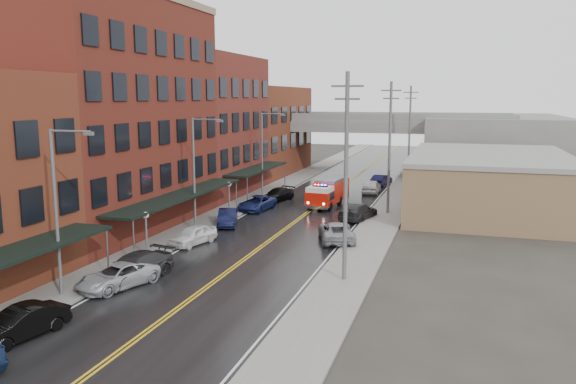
# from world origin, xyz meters

# --- Properties ---
(road) EXTENTS (11.00, 160.00, 0.02)m
(road) POSITION_xyz_m (0.00, 30.00, 0.01)
(road) COLOR black
(road) RESTS_ON ground
(sidewalk_left) EXTENTS (3.00, 160.00, 0.15)m
(sidewalk_left) POSITION_xyz_m (-7.30, 30.00, 0.07)
(sidewalk_left) COLOR slate
(sidewalk_left) RESTS_ON ground
(sidewalk_right) EXTENTS (3.00, 160.00, 0.15)m
(sidewalk_right) POSITION_xyz_m (7.30, 30.00, 0.07)
(sidewalk_right) COLOR slate
(sidewalk_right) RESTS_ON ground
(curb_left) EXTENTS (0.30, 160.00, 0.15)m
(curb_left) POSITION_xyz_m (-5.65, 30.00, 0.07)
(curb_left) COLOR gray
(curb_left) RESTS_ON ground
(curb_right) EXTENTS (0.30, 160.00, 0.15)m
(curb_right) POSITION_xyz_m (5.65, 30.00, 0.07)
(curb_right) COLOR gray
(curb_right) RESTS_ON ground
(brick_building_b) EXTENTS (9.00, 20.00, 18.00)m
(brick_building_b) POSITION_xyz_m (-13.30, 23.00, 9.00)
(brick_building_b) COLOR #5E2518
(brick_building_b) RESTS_ON ground
(brick_building_c) EXTENTS (9.00, 15.00, 15.00)m
(brick_building_c) POSITION_xyz_m (-13.30, 40.50, 7.50)
(brick_building_c) COLOR maroon
(brick_building_c) RESTS_ON ground
(brick_building_far) EXTENTS (9.00, 20.00, 12.00)m
(brick_building_far) POSITION_xyz_m (-13.30, 58.00, 6.00)
(brick_building_far) COLOR brown
(brick_building_far) RESTS_ON ground
(tan_building) EXTENTS (14.00, 22.00, 5.00)m
(tan_building) POSITION_xyz_m (16.00, 40.00, 2.50)
(tan_building) COLOR olive
(tan_building) RESTS_ON ground
(right_far_block) EXTENTS (18.00, 30.00, 8.00)m
(right_far_block) POSITION_xyz_m (18.00, 70.00, 4.00)
(right_far_block) COLOR slate
(right_far_block) RESTS_ON ground
(awning_1) EXTENTS (2.60, 18.00, 3.09)m
(awning_1) POSITION_xyz_m (-7.49, 23.00, 2.99)
(awning_1) COLOR black
(awning_1) RESTS_ON ground
(awning_2) EXTENTS (2.60, 13.00, 3.09)m
(awning_2) POSITION_xyz_m (-7.49, 40.50, 2.99)
(awning_2) COLOR black
(awning_2) RESTS_ON ground
(globe_lamp_1) EXTENTS (0.44, 0.44, 3.12)m
(globe_lamp_1) POSITION_xyz_m (-6.40, 16.00, 2.31)
(globe_lamp_1) COLOR #59595B
(globe_lamp_1) RESTS_ON ground
(globe_lamp_2) EXTENTS (0.44, 0.44, 3.12)m
(globe_lamp_2) POSITION_xyz_m (-6.40, 30.00, 2.31)
(globe_lamp_2) COLOR #59595B
(globe_lamp_2) RESTS_ON ground
(street_lamp_0) EXTENTS (2.64, 0.22, 9.00)m
(street_lamp_0) POSITION_xyz_m (-6.55, 8.00, 5.19)
(street_lamp_0) COLOR #59595B
(street_lamp_0) RESTS_ON ground
(street_lamp_1) EXTENTS (2.64, 0.22, 9.00)m
(street_lamp_1) POSITION_xyz_m (-6.55, 24.00, 5.19)
(street_lamp_1) COLOR #59595B
(street_lamp_1) RESTS_ON ground
(street_lamp_2) EXTENTS (2.64, 0.22, 9.00)m
(street_lamp_2) POSITION_xyz_m (-6.55, 40.00, 5.19)
(street_lamp_2) COLOR #59595B
(street_lamp_2) RESTS_ON ground
(utility_pole_0) EXTENTS (1.80, 0.24, 12.00)m
(utility_pole_0) POSITION_xyz_m (7.20, 15.00, 6.31)
(utility_pole_0) COLOR #59595B
(utility_pole_0) RESTS_ON ground
(utility_pole_1) EXTENTS (1.80, 0.24, 12.00)m
(utility_pole_1) POSITION_xyz_m (7.20, 35.00, 6.31)
(utility_pole_1) COLOR #59595B
(utility_pole_1) RESTS_ON ground
(utility_pole_2) EXTENTS (1.80, 0.24, 12.00)m
(utility_pole_2) POSITION_xyz_m (7.20, 55.00, 6.31)
(utility_pole_2) COLOR #59595B
(utility_pole_2) RESTS_ON ground
(overpass) EXTENTS (40.00, 10.00, 7.50)m
(overpass) POSITION_xyz_m (0.00, 62.00, 5.99)
(overpass) COLOR slate
(overpass) RESTS_ON ground
(fire_truck) EXTENTS (3.40, 7.39, 2.63)m
(fire_truck) POSITION_xyz_m (1.02, 37.34, 1.43)
(fire_truck) COLOR #BA1708
(fire_truck) RESTS_ON ground
(parked_car_left_1) EXTENTS (2.39, 4.54, 1.42)m
(parked_car_left_1) POSITION_xyz_m (-4.93, 3.04, 0.71)
(parked_car_left_1) COLOR black
(parked_car_left_1) RESTS_ON ground
(parked_car_left_2) EXTENTS (3.71, 5.28, 1.34)m
(parked_car_left_2) POSITION_xyz_m (-4.79, 10.20, 0.67)
(parked_car_left_2) COLOR #ACB0B4
(parked_car_left_2) RESTS_ON ground
(parked_car_left_3) EXTENTS (3.28, 5.71, 1.56)m
(parked_car_left_3) POSITION_xyz_m (-4.58, 11.56, 0.78)
(parked_car_left_3) COLOR #29292B
(parked_car_left_3) RESTS_ON ground
(parked_car_left_4) EXTENTS (2.59, 4.36, 1.39)m
(parked_car_left_4) POSITION_xyz_m (-5.00, 20.02, 0.70)
(parked_car_left_4) COLOR white
(parked_car_left_4) RESTS_ON ground
(parked_car_left_5) EXTENTS (2.76, 4.44, 1.38)m
(parked_car_left_5) POSITION_xyz_m (-5.00, 26.34, 0.69)
(parked_car_left_5) COLOR black
(parked_car_left_5) RESTS_ON ground
(parked_car_left_6) EXTENTS (2.79, 5.10, 1.36)m
(parked_car_left_6) POSITION_xyz_m (-4.92, 33.20, 0.68)
(parked_car_left_6) COLOR navy
(parked_car_left_6) RESTS_ON ground
(parked_car_left_7) EXTENTS (2.96, 4.90, 1.33)m
(parked_car_left_7) POSITION_xyz_m (-4.52, 38.30, 0.66)
(parked_car_left_7) COLOR black
(parked_car_left_7) RESTS_ON ground
(parked_car_right_0) EXTENTS (3.93, 5.71, 1.45)m
(parked_car_right_0) POSITION_xyz_m (4.77, 23.99, 0.72)
(parked_car_right_0) COLOR gray
(parked_car_right_0) RESTS_ON ground
(parked_car_right_1) EXTENTS (3.20, 5.40, 1.47)m
(parked_car_right_1) POSITION_xyz_m (5.00, 31.85, 0.73)
(parked_car_right_1) COLOR #27282A
(parked_car_right_1) RESTS_ON ground
(parked_car_right_2) EXTENTS (1.92, 4.54, 1.53)m
(parked_car_right_2) POSITION_xyz_m (4.02, 46.00, 0.77)
(parked_car_right_2) COLOR silver
(parked_car_right_2) RESTS_ON ground
(parked_car_right_3) EXTENTS (2.23, 4.42, 1.39)m
(parked_car_right_3) POSITION_xyz_m (4.34, 51.69, 0.69)
(parked_car_right_3) COLOR black
(parked_car_right_3) RESTS_ON ground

